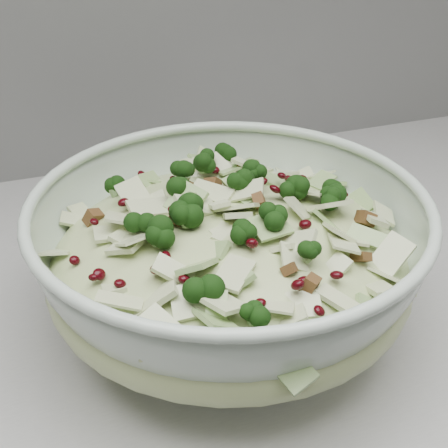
# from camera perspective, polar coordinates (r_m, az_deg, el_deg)

# --- Properties ---
(mixing_bowl) EXTENTS (0.34, 0.34, 0.14)m
(mixing_bowl) POSITION_cam_1_polar(r_m,az_deg,el_deg) (0.54, 0.47, -3.56)
(mixing_bowl) COLOR #B8CAB8
(mixing_bowl) RESTS_ON counter
(salad) EXTENTS (0.39, 0.39, 0.14)m
(salad) POSITION_cam_1_polar(r_m,az_deg,el_deg) (0.53, 0.48, -1.61)
(salad) COLOR beige
(salad) RESTS_ON mixing_bowl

